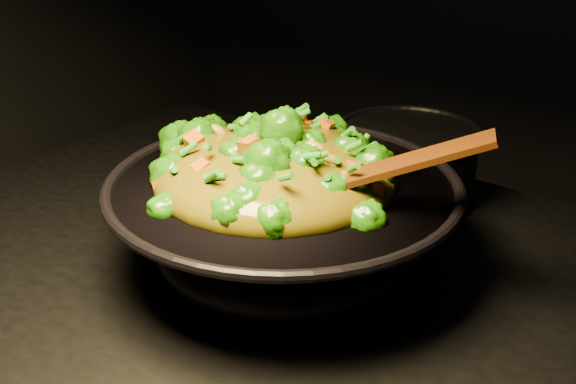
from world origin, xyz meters
The scene contains 4 objects.
wok centered at (0.00, 0.02, 0.96)m, with size 0.44×0.44×0.12m, color black, non-canonical shape.
stir_fry centered at (-0.01, 0.02, 1.08)m, with size 0.31×0.31×0.11m, color #1F5E06, non-canonical shape.
spatula centered at (0.13, 0.03, 1.07)m, with size 0.29×0.04×0.01m, color #351805.
back_pot centered at (0.03, 0.31, 0.96)m, with size 0.22×0.22×0.12m, color black.
Camera 1 is at (0.51, -0.64, 1.41)m, focal length 45.00 mm.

